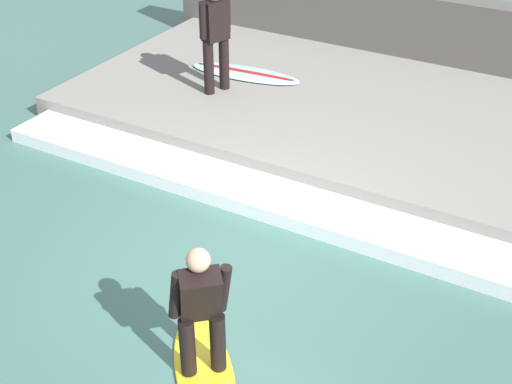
% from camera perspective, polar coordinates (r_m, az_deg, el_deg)
% --- Properties ---
extents(ground_plane, '(28.00, 28.00, 0.00)m').
position_cam_1_polar(ground_plane, '(8.14, -1.75, -5.80)').
color(ground_plane, '#426B60').
extents(concrete_ledge, '(4.40, 9.26, 0.36)m').
position_cam_1_polar(concrete_ledge, '(11.03, 8.75, 5.84)').
color(concrete_ledge, gray).
rests_on(concrete_ledge, ground_plane).
extents(back_wall, '(0.50, 9.72, 1.45)m').
position_cam_1_polar(back_wall, '(12.98, 13.13, 12.10)').
color(back_wall, '#544F49').
rests_on(back_wall, ground_plane).
extents(wave_foam_crest, '(0.78, 8.79, 0.19)m').
position_cam_1_polar(wave_foam_crest, '(9.00, 2.47, -0.93)').
color(wave_foam_crest, white).
rests_on(wave_foam_crest, ground_plane).
extents(surfboard_riding, '(1.56, 1.48, 0.06)m').
position_cam_1_polar(surfboard_riding, '(6.90, -4.17, -14.13)').
color(surfboard_riding, yellow).
rests_on(surfboard_riding, ground_plane).
extents(surfer_riding, '(0.52, 0.52, 1.39)m').
position_cam_1_polar(surfer_riding, '(6.35, -4.45, -9.11)').
color(surfer_riding, black).
rests_on(surfer_riding, surfboard_riding).
extents(surfer_waiting_near, '(0.54, 0.36, 1.66)m').
position_cam_1_polar(surfer_waiting_near, '(11.07, -3.26, 12.54)').
color(surfer_waiting_near, black).
rests_on(surfer_waiting_near, concrete_ledge).
extents(surfboard_waiting_near, '(0.76, 1.98, 0.07)m').
position_cam_1_polar(surfboard_waiting_near, '(11.97, -0.88, 9.49)').
color(surfboard_waiting_near, silver).
rests_on(surfboard_waiting_near, concrete_ledge).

